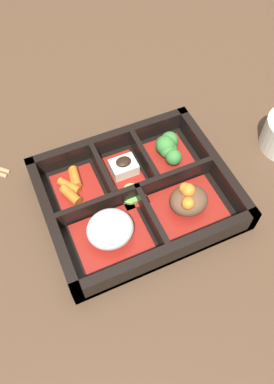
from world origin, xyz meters
name	(u,v)px	position (x,y,z in m)	size (l,w,h in m)	color
ground_plane	(137,201)	(0.00, 0.00, 0.00)	(3.00, 3.00, 0.00)	#4C3523
bento_base	(137,199)	(0.00, 0.00, 0.01)	(0.27, 0.23, 0.01)	black
bento_rim	(136,192)	(0.00, 0.00, 0.02)	(0.27, 0.23, 0.04)	black
bowl_stew	(188,201)	(-0.06, 0.05, 0.03)	(0.10, 0.08, 0.05)	maroon
bowl_rice	(110,231)	(0.06, 0.05, 0.03)	(0.10, 0.08, 0.05)	maroon
bowl_greens	(168,148)	(-0.08, -0.06, 0.03)	(0.07, 0.07, 0.04)	maroon
bowl_tofu	(124,168)	(0.00, -0.05, 0.02)	(0.05, 0.07, 0.03)	maroon
bowl_carrots	(75,187)	(0.08, -0.05, 0.02)	(0.07, 0.07, 0.02)	maroon
bowl_pickles	(132,195)	(0.01, 0.00, 0.02)	(0.04, 0.04, 0.01)	maroon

